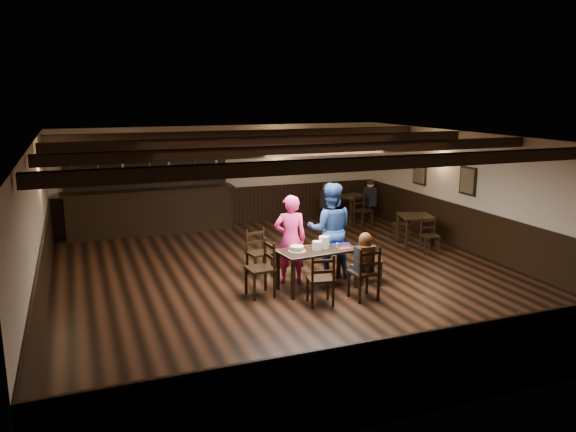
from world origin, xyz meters
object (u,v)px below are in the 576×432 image
object	(u,v)px
dining_table	(317,254)
chair_near_right	(367,269)
man_blue	(330,230)
cake	(297,249)
chair_near_left	(322,276)
bar_counter	(150,205)
woman_pink	(290,239)

from	to	relation	value
dining_table	chair_near_right	bearing A→B (deg)	-56.59
man_blue	cake	world-z (taller)	man_blue
chair_near_left	chair_near_right	distance (m)	0.84
dining_table	chair_near_left	size ratio (longest dim) A/B	1.67
chair_near_left	chair_near_right	xyz separation A→B (m)	(0.84, -0.03, 0.03)
cake	dining_table	bearing A→B (deg)	-3.32
chair_near_right	cake	world-z (taller)	chair_near_right
bar_counter	man_blue	bearing A→B (deg)	-59.68
woman_pink	cake	world-z (taller)	woman_pink
chair_near_left	man_blue	xyz separation A→B (m)	(0.83, 1.44, 0.40)
chair_near_right	woman_pink	bearing A→B (deg)	122.95
dining_table	chair_near_right	world-z (taller)	chair_near_right
dining_table	chair_near_left	bearing A→B (deg)	-109.14
bar_counter	woman_pink	bearing A→B (deg)	-68.40
dining_table	man_blue	distance (m)	0.87
chair_near_left	cake	bearing A→B (deg)	97.53
chair_near_left	man_blue	distance (m)	1.71
chair_near_left	bar_counter	distance (m)	6.60
man_blue	cake	xyz separation A→B (m)	(-0.94, -0.60, -0.13)
dining_table	man_blue	bearing A→B (deg)	48.68
dining_table	chair_near_right	distance (m)	1.02
bar_counter	chair_near_right	bearing A→B (deg)	-65.75
dining_table	chair_near_left	world-z (taller)	chair_near_left
dining_table	man_blue	size ratio (longest dim) A/B	0.82
man_blue	bar_counter	world-z (taller)	bar_counter
chair_near_right	woman_pink	xyz separation A→B (m)	(-0.89, 1.37, 0.28)
cake	chair_near_right	bearing A→B (deg)	-42.34
woman_pink	dining_table	bearing A→B (deg)	133.61
chair_near_left	woman_pink	distance (m)	1.38
dining_table	cake	size ratio (longest dim) A/B	4.77
dining_table	man_blue	world-z (taller)	man_blue
chair_near_left	bar_counter	size ratio (longest dim) A/B	0.21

